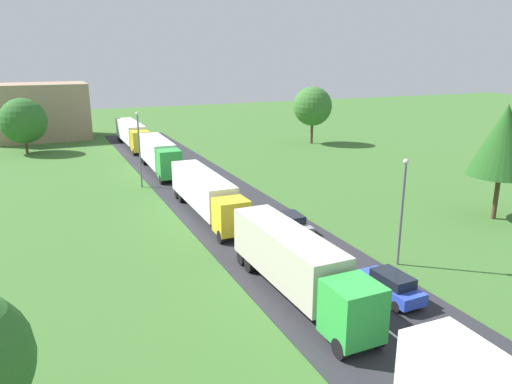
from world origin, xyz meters
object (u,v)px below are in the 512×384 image
Objects in this scene: truck_second at (296,263)px; car_fourth at (292,223)px; tree_elm at (23,121)px; distant_building at (40,112)px; tree_birch at (504,140)px; truck_fifth at (132,133)px; lamppost_second at (402,206)px; lamppost_third at (139,146)px; car_third at (390,285)px; truck_third at (206,193)px; tree_maple at (313,106)px; truck_fourth at (159,154)px.

truck_second is 10.83m from car_fourth.
tree_elm is 0.52× the size of distant_building.
tree_birch is 0.65× the size of distant_building.
tree_birch is (22.29, -46.87, 4.70)m from truck_fifth.
distant_building is at bearing 119.80° from tree_birch.
lamppost_third is (-11.80, 27.12, 0.37)m from lamppost_second.
tree_elm reaches higher than car_third.
truck_third is at bearing -76.12° from distant_building.
car_fourth is 0.56× the size of lamppost_second.
truck_fifth reaches higher than car_fourth.
lamppost_third is at bearing -152.53° from tree_maple.
car_fourth is 48.58m from tree_elm.
lamppost_second is 14.80m from tree_birch.
distant_building reaches higher than tree_elm.
car_third is 0.55× the size of lamppost_third.
truck_second is 0.86× the size of distant_building.
car_fourth is at bearing 90.21° from car_third.
tree_birch is (22.48, 5.50, 4.66)m from truck_second.
truck_fourth is 0.86× the size of distant_building.
tree_elm is (-11.33, 25.51, 0.15)m from lamppost_third.
truck_second reaches higher than car_fourth.
truck_fifth is 1.91× the size of tree_elm.
truck_fifth is 43.08m from car_fourth.
truck_third is 1.61× the size of tree_maple.
distant_building is (-12.21, 66.08, 2.39)m from truck_second.
tree_maple is at bearing 83.48° from tree_birch.
truck_third is 40.26m from tree_elm.
truck_second is 1.63× the size of lamppost_third.
tree_maple is (26.85, 27.58, 3.76)m from truck_third.
tree_elm is at bearing 113.70° from car_fourth.
tree_maple is at bearing -13.35° from tree_elm.
tree_elm is at bearing 174.05° from truck_fifth.
tree_elm is at bearing 105.13° from truck_second.
lamppost_third reaches higher than truck_second.
truck_second is 67.24m from distant_building.
lamppost_second is (8.40, -33.29, 1.88)m from truck_fourth.
tree_birch is at bearing -52.56° from tree_elm.
car_third is 20.15m from tree_birch.
tree_elm is at bearing 127.30° from truck_fourth.
truck_second is 0.91× the size of truck_third.
truck_fifth is 52.11m from tree_birch.
truck_fifth is 1.52× the size of tree_birch.
truck_fourth reaches higher than car_fourth.
tree_birch is at bearing 13.76° from truck_second.
truck_fifth is 1.68× the size of tree_maple.
tree_elm is (-41.47, 9.84, -1.23)m from tree_maple.
lamppost_third reaches higher than truck_third.
tree_birch is (13.93, 4.22, 2.72)m from lamppost_second.
car_fourth is 41.24m from tree_maple.
truck_fifth is at bearing -47.85° from distant_building.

